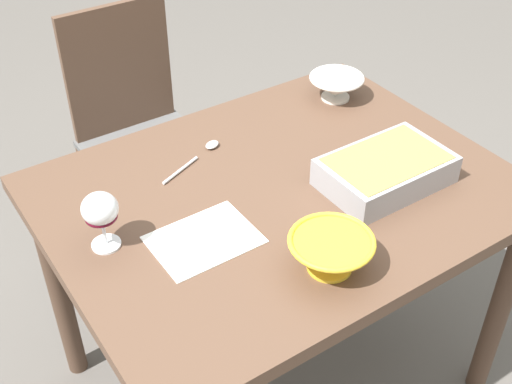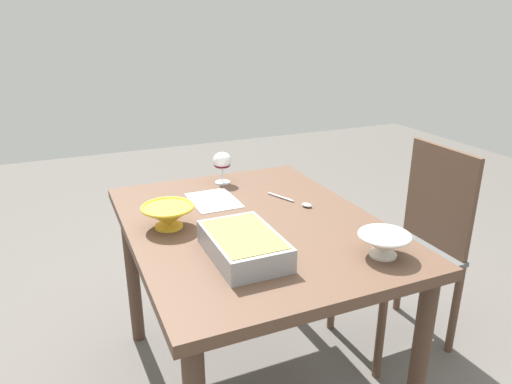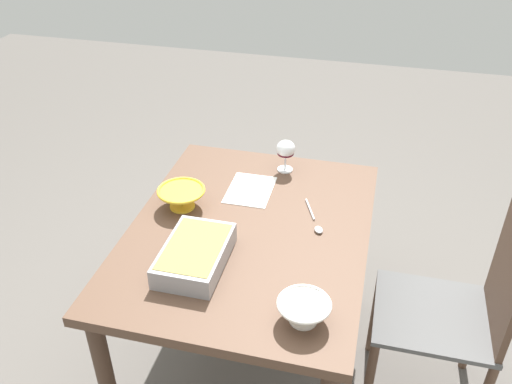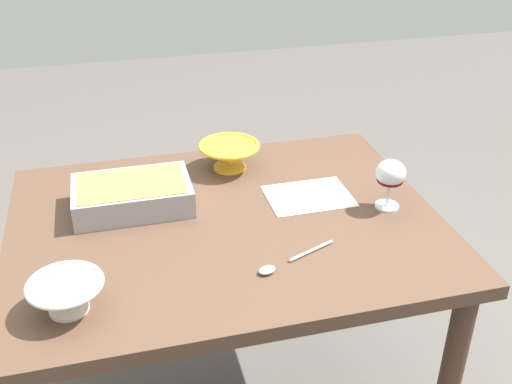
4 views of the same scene
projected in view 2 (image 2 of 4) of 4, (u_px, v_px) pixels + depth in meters
name	position (u px, v px, depth m)	size (l,w,h in m)	color
dining_table	(252.00, 245.00, 1.77)	(1.15, 0.89, 0.76)	brown
chair	(413.00, 241.00, 2.15)	(0.41, 0.45, 0.94)	#595959
wine_glass	(222.00, 162.00, 2.11)	(0.08, 0.08, 0.14)	white
casserole_dish	(244.00, 244.00, 1.47)	(0.32, 0.21, 0.08)	#99999E
mixing_bowl	(168.00, 215.00, 1.68)	(0.19, 0.19, 0.08)	yellow
small_bowl	(384.00, 243.00, 1.48)	(0.17, 0.17, 0.08)	white
serving_spoon	(298.00, 202.00, 1.90)	(0.22, 0.11, 0.01)	silver
napkin	(214.00, 200.00, 1.94)	(0.24, 0.18, 0.00)	white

